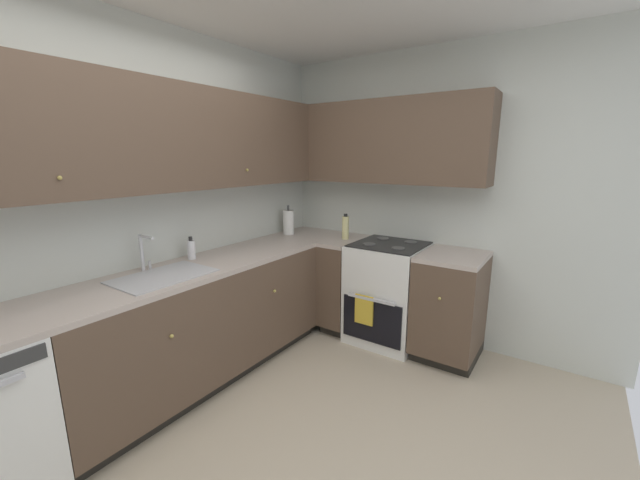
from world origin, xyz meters
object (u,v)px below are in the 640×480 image
Objects in this scene: soap_bottle at (191,249)px; oil_bottle at (345,227)px; oven_range at (388,292)px; paper_towel_roll at (289,222)px.

oil_bottle reaches higher than soap_bottle.
oven_range is 3.47× the size of paper_towel_roll.
paper_towel_roll is (1.16, -0.02, 0.05)m from soap_bottle.
oven_range is 0.72m from oil_bottle.
paper_towel_roll is 0.61m from oil_bottle.
oven_range is 4.35× the size of oil_bottle.
paper_towel_roll reaches higher than oven_range.
oil_bottle is (-0.02, 0.45, 0.56)m from oven_range.
paper_towel_roll is at bearing -0.99° from soap_bottle.
oven_range is 6.03× the size of soap_bottle.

